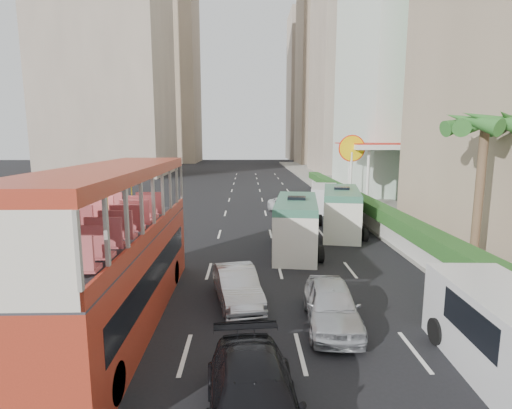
{
  "coord_description": "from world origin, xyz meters",
  "views": [
    {
      "loc": [
        -1.87,
        -12.23,
        5.9
      ],
      "look_at": [
        -1.5,
        4.0,
        3.2
      ],
      "focal_mm": 28.0,
      "sensor_mm": 36.0,
      "label": 1
    }
  ],
  "objects_px": {
    "car_silver_lane_a": "(237,302)",
    "palm_tree": "(479,199)",
    "panel_van_far": "(324,198)",
    "shell_station": "(380,174)",
    "car_silver_lane_b": "(331,325)",
    "minibus_near": "(296,225)",
    "minibus_far": "(341,211)",
    "double_decker_bus": "(116,247)",
    "van_asset": "(286,214)",
    "panel_van_near": "(511,338)"
  },
  "relations": [
    {
      "from": "car_silver_lane_a",
      "to": "palm_tree",
      "type": "distance_m",
      "value": 10.88
    },
    {
      "from": "panel_van_far",
      "to": "shell_station",
      "type": "distance_m",
      "value": 6.42
    },
    {
      "from": "car_silver_lane_b",
      "to": "minibus_near",
      "type": "distance_m",
      "value": 8.7
    },
    {
      "from": "minibus_near",
      "to": "panel_van_far",
      "type": "relative_size",
      "value": 1.22
    },
    {
      "from": "minibus_far",
      "to": "panel_van_far",
      "type": "height_order",
      "value": "minibus_far"
    },
    {
      "from": "double_decker_bus",
      "to": "minibus_near",
      "type": "bearing_deg",
      "value": 50.84
    },
    {
      "from": "minibus_far",
      "to": "palm_tree",
      "type": "distance_m",
      "value": 9.23
    },
    {
      "from": "car_silver_lane_a",
      "to": "panel_van_far",
      "type": "xyz_separation_m",
      "value": [
        6.75,
        18.63,
        1.02
      ]
    },
    {
      "from": "double_decker_bus",
      "to": "panel_van_far",
      "type": "relative_size",
      "value": 2.16
    },
    {
      "from": "car_silver_lane_b",
      "to": "palm_tree",
      "type": "relative_size",
      "value": 0.63
    },
    {
      "from": "minibus_near",
      "to": "shell_station",
      "type": "distance_m",
      "value": 17.48
    },
    {
      "from": "van_asset",
      "to": "shell_station",
      "type": "height_order",
      "value": "shell_station"
    },
    {
      "from": "van_asset",
      "to": "minibus_far",
      "type": "height_order",
      "value": "minibus_far"
    },
    {
      "from": "car_silver_lane_a",
      "to": "shell_station",
      "type": "distance_m",
      "value": 24.87
    },
    {
      "from": "double_decker_bus",
      "to": "panel_van_near",
      "type": "height_order",
      "value": "double_decker_bus"
    },
    {
      "from": "van_asset",
      "to": "shell_station",
      "type": "relative_size",
      "value": 0.55
    },
    {
      "from": "minibus_near",
      "to": "van_asset",
      "type": "bearing_deg",
      "value": 95.35
    },
    {
      "from": "car_silver_lane_b",
      "to": "van_asset",
      "type": "relative_size",
      "value": 0.91
    },
    {
      "from": "van_asset",
      "to": "palm_tree",
      "type": "height_order",
      "value": "palm_tree"
    },
    {
      "from": "panel_van_near",
      "to": "shell_station",
      "type": "bearing_deg",
      "value": 80.63
    },
    {
      "from": "double_decker_bus",
      "to": "car_silver_lane_b",
      "type": "distance_m",
      "value": 7.27
    },
    {
      "from": "minibus_near",
      "to": "minibus_far",
      "type": "height_order",
      "value": "minibus_far"
    },
    {
      "from": "minibus_far",
      "to": "shell_station",
      "type": "relative_size",
      "value": 0.78
    },
    {
      "from": "palm_tree",
      "to": "minibus_far",
      "type": "bearing_deg",
      "value": 114.92
    },
    {
      "from": "minibus_near",
      "to": "palm_tree",
      "type": "relative_size",
      "value": 0.97
    },
    {
      "from": "minibus_far",
      "to": "shell_station",
      "type": "height_order",
      "value": "shell_station"
    },
    {
      "from": "car_silver_lane_a",
      "to": "car_silver_lane_b",
      "type": "height_order",
      "value": "car_silver_lane_b"
    },
    {
      "from": "minibus_near",
      "to": "car_silver_lane_b",
      "type": "bearing_deg",
      "value": -81.33
    },
    {
      "from": "minibus_near",
      "to": "palm_tree",
      "type": "distance_m",
      "value": 8.5
    },
    {
      "from": "car_silver_lane_a",
      "to": "car_silver_lane_b",
      "type": "relative_size",
      "value": 0.96
    },
    {
      "from": "double_decker_bus",
      "to": "van_asset",
      "type": "height_order",
      "value": "double_decker_bus"
    },
    {
      "from": "panel_van_far",
      "to": "car_silver_lane_a",
      "type": "bearing_deg",
      "value": -98.97
    },
    {
      "from": "van_asset",
      "to": "minibus_far",
      "type": "distance_m",
      "value": 7.29
    },
    {
      "from": "minibus_near",
      "to": "panel_van_far",
      "type": "bearing_deg",
      "value": 80.41
    },
    {
      "from": "double_decker_bus",
      "to": "car_silver_lane_b",
      "type": "bearing_deg",
      "value": -2.92
    },
    {
      "from": "car_silver_lane_a",
      "to": "minibus_far",
      "type": "relative_size",
      "value": 0.62
    },
    {
      "from": "car_silver_lane_b",
      "to": "panel_van_far",
      "type": "height_order",
      "value": "panel_van_far"
    },
    {
      "from": "car_silver_lane_a",
      "to": "minibus_near",
      "type": "height_order",
      "value": "minibus_near"
    },
    {
      "from": "panel_van_near",
      "to": "palm_tree",
      "type": "bearing_deg",
      "value": 68.44
    },
    {
      "from": "double_decker_bus",
      "to": "shell_station",
      "type": "relative_size",
      "value": 1.38
    },
    {
      "from": "double_decker_bus",
      "to": "palm_tree",
      "type": "distance_m",
      "value": 14.39
    },
    {
      "from": "minibus_far",
      "to": "minibus_near",
      "type": "bearing_deg",
      "value": -118.59
    },
    {
      "from": "minibus_far",
      "to": "panel_van_near",
      "type": "height_order",
      "value": "minibus_far"
    },
    {
      "from": "panel_van_far",
      "to": "car_silver_lane_b",
      "type": "bearing_deg",
      "value": -89.29
    },
    {
      "from": "double_decker_bus",
      "to": "minibus_far",
      "type": "relative_size",
      "value": 1.76
    },
    {
      "from": "minibus_near",
      "to": "panel_van_near",
      "type": "bearing_deg",
      "value": -63.4
    },
    {
      "from": "double_decker_bus",
      "to": "van_asset",
      "type": "distance_m",
      "value": 20.26
    },
    {
      "from": "double_decker_bus",
      "to": "car_silver_lane_a",
      "type": "height_order",
      "value": "double_decker_bus"
    },
    {
      "from": "panel_van_near",
      "to": "shell_station",
      "type": "height_order",
      "value": "shell_station"
    },
    {
      "from": "car_silver_lane_b",
      "to": "minibus_far",
      "type": "bearing_deg",
      "value": 79.95
    }
  ]
}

